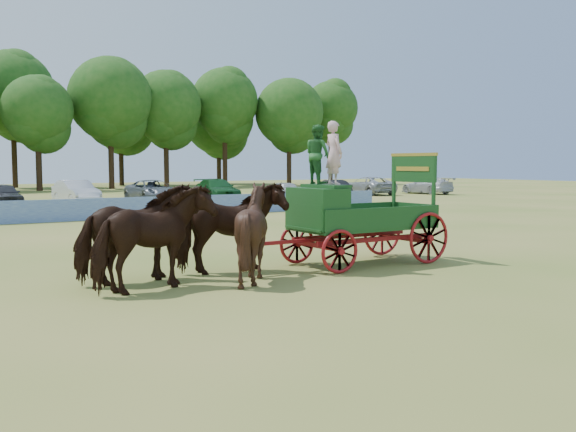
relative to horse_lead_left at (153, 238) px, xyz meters
The scene contains 8 objects.
ground 9.10m from the horse_lead_left, ahead, with size 160.00×160.00×0.00m, color #9E8847.
horse_lead_left is the anchor object (origin of this frame).
horse_lead_right 1.10m from the horse_lead_left, 90.00° to the left, with size 1.21×2.66×2.25m, color black.
horse_wheel_left 2.40m from the horse_lead_left, ahead, with size 1.82×2.04×2.25m, color black.
horse_wheel_right 2.64m from the horse_lead_left, 24.62° to the left, with size 1.21×2.66×2.25m, color black.
farm_dray 5.41m from the horse_lead_left, ahead, with size 5.99×2.00×3.75m.
sponsor_banner 19.75m from the horse_lead_left, 66.01° to the left, with size 26.00×0.08×1.05m, color #1D389D.
parked_cars 32.42m from the horse_lead_left, 69.38° to the left, with size 56.00×7.21×1.64m.
Camera 1 is at (-13.83, -12.86, 2.68)m, focal length 40.00 mm.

